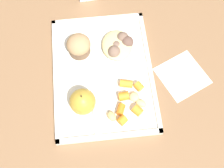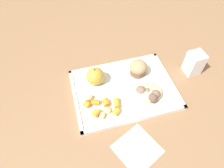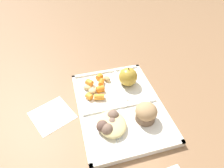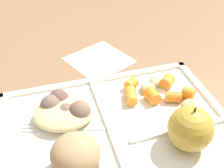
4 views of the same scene
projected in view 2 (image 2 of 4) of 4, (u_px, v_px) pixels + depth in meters
The scene contains 21 objects.
ground at pixel (124, 91), 0.78m from camera, with size 6.00×6.00×0.00m, color #846042.
lunch_tray at pixel (124, 90), 0.78m from camera, with size 0.39×0.29×0.02m.
green_apple at pixel (95, 76), 0.76m from camera, with size 0.07×0.07×0.08m.
bran_muffin at pixel (138, 68), 0.80m from camera, with size 0.07×0.07×0.06m.
carrot_slice_tilted at pixel (95, 102), 0.72m from camera, with size 0.02×0.02×0.03m, color orange.
carrot_slice_center at pixel (96, 113), 0.69m from camera, with size 0.02×0.02×0.02m, color orange.
carrot_slice_back at pixel (106, 103), 0.72m from camera, with size 0.02×0.02×0.03m, color orange.
carrot_slice_diagonal at pixel (87, 104), 0.71m from camera, with size 0.02×0.02×0.02m, color orange.
carrot_slice_large at pixel (116, 112), 0.70m from camera, with size 0.02×0.02×0.02m, color orange.
carrot_slice_small at pixel (117, 103), 0.72m from camera, with size 0.02×0.02×0.04m, color orange.
potato_chunk_small at pixel (90, 98), 0.73m from camera, with size 0.03×0.02×0.02m, color tan.
potato_chunk_large at pixel (107, 110), 0.70m from camera, with size 0.03×0.03×0.02m, color tan.
potato_chunk_corner at pixel (103, 115), 0.69m from camera, with size 0.03×0.02×0.02m, color tan.
egg_noodle_pile at pixel (148, 92), 0.74m from camera, with size 0.11×0.09×0.03m, color #D6C684.
meatball_back at pixel (147, 92), 0.74m from camera, with size 0.03×0.03×0.03m, color #755B4C.
meatball_front at pixel (155, 95), 0.73m from camera, with size 0.04×0.04×0.04m, color #755B4C.
meatball_side at pixel (141, 91), 0.74m from camera, with size 0.04×0.04×0.04m, color #755B4C.
meatball_center at pixel (153, 98), 0.72m from camera, with size 0.04×0.04×0.04m, color brown.
plastic_fork at pixel (149, 89), 0.77m from camera, with size 0.14×0.06×0.00m.
milk_carton at pixel (194, 63), 0.81m from camera, with size 0.06×0.06×0.10m, color white.
paper_napkin at pixel (137, 149), 0.64m from camera, with size 0.13×0.13×0.00m, color white.
Camera 2 is at (-0.17, -0.43, 0.64)m, focal length 31.61 mm.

